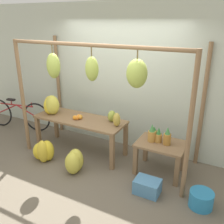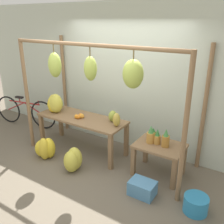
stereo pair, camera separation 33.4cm
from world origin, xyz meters
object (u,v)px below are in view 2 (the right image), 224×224
banana_pile_ground_left (46,149)px  fruit_crate_white (142,188)px  banana_pile_ground_right (73,160)px  orange_pile (80,116)px  parked_bicycle (25,111)px  banana_pile_on_table (55,104)px  blue_bucket (196,204)px  pineapple_cluster (156,137)px  papaya_pile (114,118)px

banana_pile_ground_left → fruit_crate_white: 2.02m
banana_pile_ground_left → banana_pile_ground_right: (0.72, -0.04, 0.01)m
orange_pile → parked_bicycle: size_ratio=0.10×
banana_pile_ground_left → parked_bicycle: bearing=152.1°
banana_pile_ground_left → fruit_crate_white: bearing=0.4°
orange_pile → parked_bicycle: (-1.97, 0.27, -0.39)m
banana_pile_on_table → banana_pile_ground_left: banana_pile_on_table is taller
orange_pile → banana_pile_ground_left: size_ratio=0.37×
blue_bucket → fruit_crate_white: bearing=-174.7°
parked_bicycle → pineapple_cluster: bearing=-2.9°
orange_pile → fruit_crate_white: bearing=-18.7°
banana_pile_ground_right → parked_bicycle: bearing=159.1°
banana_pile_ground_left → banana_pile_ground_right: size_ratio=1.12×
fruit_crate_white → banana_pile_ground_left: bearing=-179.6°
banana_pile_ground_left → parked_bicycle: size_ratio=0.28×
banana_pile_ground_left → blue_bucket: banana_pile_ground_left is taller
orange_pile → papaya_pile: papaya_pile is taller
fruit_crate_white → parked_bicycle: (-3.58, 0.81, 0.25)m
papaya_pile → parked_bicycle: bearing=176.9°
banana_pile_on_table → papaya_pile: size_ratio=1.17×
banana_pile_on_table → parked_bicycle: size_ratio=0.23×
pineapple_cluster → papaya_pile: size_ratio=1.13×
blue_bucket → banana_pile_ground_right: bearing=-176.4°
banana_pile_ground_right → fruit_crate_white: banana_pile_ground_right is taller
pineapple_cluster → papaya_pile: papaya_pile is taller
banana_pile_on_table → fruit_crate_white: size_ratio=1.05×
papaya_pile → blue_bucket: bearing=-19.5°
banana_pile_ground_right → parked_bicycle: 2.45m
banana_pile_ground_right → papaya_pile: papaya_pile is taller
banana_pile_on_table → orange_pile: (0.64, 0.00, -0.13)m
orange_pile → blue_bucket: (2.38, -0.47, -0.63)m
banana_pile_on_table → papaya_pile: banana_pile_on_table is taller
banana_pile_on_table → pineapple_cluster: banana_pile_on_table is taller
banana_pile_ground_left → banana_pile_ground_right: 0.72m
orange_pile → banana_pile_ground_left: (-0.41, -0.56, -0.56)m
orange_pile → blue_bucket: orange_pile is taller
banana_pile_ground_right → blue_bucket: bearing=3.6°
banana_pile_on_table → banana_pile_ground_left: 0.92m
papaya_pile → banana_pile_ground_left: bearing=-148.3°
banana_pile_ground_left → parked_bicycle: (-1.56, 0.83, 0.17)m
banana_pile_ground_right → parked_bicycle: (-2.28, 0.87, 0.16)m
banana_pile_on_table → fruit_crate_white: bearing=-13.6°
banana_pile_on_table → parked_bicycle: (-1.33, 0.27, -0.52)m
fruit_crate_white → parked_bicycle: 3.68m
banana_pile_ground_right → parked_bicycle: size_ratio=0.25×
banana_pile_ground_right → fruit_crate_white: bearing=2.6°
pineapple_cluster → parked_bicycle: 3.51m
banana_pile_on_table → blue_bucket: 3.15m
banana_pile_ground_left → blue_bucket: size_ratio=1.42×
banana_pile_ground_left → blue_bucket: bearing=1.7°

